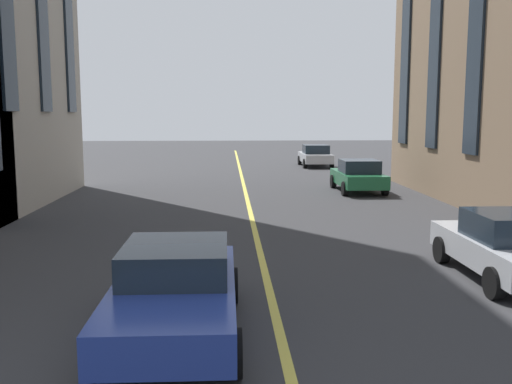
% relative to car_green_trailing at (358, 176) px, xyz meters
% --- Properties ---
extents(lane_centre_line, '(80.00, 0.16, 0.01)m').
position_rel_car_green_trailing_xyz_m(lane_centre_line, '(-11.59, 4.90, -0.70)').
color(lane_centre_line, '#D8C64C').
rests_on(lane_centre_line, ground_plane).
extents(car_green_trailing, '(3.90, 1.89, 1.40)m').
position_rel_car_green_trailing_xyz_m(car_green_trailing, '(0.00, 0.00, 0.00)').
color(car_green_trailing, '#1E6038').
rests_on(car_green_trailing, ground_plane).
extents(car_blue_parked_b, '(4.40, 1.95, 1.37)m').
position_rel_car_green_trailing_xyz_m(car_blue_parked_b, '(-15.85, 6.49, 0.00)').
color(car_blue_parked_b, navy).
rests_on(car_blue_parked_b, ground_plane).
extents(car_silver_far, '(3.90, 1.89, 1.40)m').
position_rel_car_green_trailing_xyz_m(car_silver_far, '(-13.25, 0.00, 0.00)').
color(car_silver_far, '#B7BABF').
rests_on(car_silver_far, ground_plane).
extents(car_silver_oncoming, '(3.90, 1.89, 1.40)m').
position_rel_car_green_trailing_xyz_m(car_silver_oncoming, '(12.05, 0.00, 0.00)').
color(car_silver_oncoming, '#B7BABF').
rests_on(car_silver_oncoming, ground_plane).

